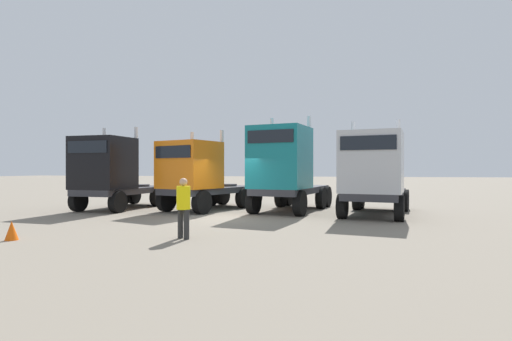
{
  "coord_description": "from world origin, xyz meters",
  "views": [
    {
      "loc": [
        5.22,
        -15.76,
        2.01
      ],
      "look_at": [
        0.53,
        3.32,
        1.97
      ],
      "focal_mm": 27.95,
      "sensor_mm": 36.0,
      "label": 1
    }
  ],
  "objects_px": {
    "visitor_in_hivis": "(183,204)",
    "semi_truck_orange": "(199,175)",
    "semi_truck_silver": "(373,173)",
    "semi_truck_black": "(112,173)",
    "semi_truck_teal": "(284,168)",
    "traffic_cone_near": "(12,230)"
  },
  "relations": [
    {
      "from": "visitor_in_hivis",
      "to": "semi_truck_orange",
      "type": "bearing_deg",
      "value": -133.51
    },
    {
      "from": "semi_truck_orange",
      "to": "semi_truck_silver",
      "type": "bearing_deg",
      "value": 103.91
    },
    {
      "from": "semi_truck_teal",
      "to": "traffic_cone_near",
      "type": "xyz_separation_m",
      "value": [
        -6.31,
        -9.03,
        -1.8
      ]
    },
    {
      "from": "semi_truck_orange",
      "to": "semi_truck_teal",
      "type": "distance_m",
      "value": 4.22
    },
    {
      "from": "semi_truck_teal",
      "to": "visitor_in_hivis",
      "type": "height_order",
      "value": "semi_truck_teal"
    },
    {
      "from": "semi_truck_silver",
      "to": "traffic_cone_near",
      "type": "distance_m",
      "value": 13.28
    },
    {
      "from": "semi_truck_black",
      "to": "visitor_in_hivis",
      "type": "distance_m",
      "value": 9.68
    },
    {
      "from": "semi_truck_black",
      "to": "semi_truck_teal",
      "type": "relative_size",
      "value": 0.95
    },
    {
      "from": "semi_truck_black",
      "to": "semi_truck_silver",
      "type": "relative_size",
      "value": 0.92
    },
    {
      "from": "semi_truck_black",
      "to": "visitor_in_hivis",
      "type": "relative_size",
      "value": 3.37
    },
    {
      "from": "semi_truck_silver",
      "to": "visitor_in_hivis",
      "type": "xyz_separation_m",
      "value": [
        -5.61,
        -6.9,
        -0.82
      ]
    },
    {
      "from": "traffic_cone_near",
      "to": "visitor_in_hivis",
      "type": "bearing_deg",
      "value": 16.43
    },
    {
      "from": "semi_truck_orange",
      "to": "semi_truck_silver",
      "type": "xyz_separation_m",
      "value": [
        8.16,
        -0.58,
        0.1
      ]
    },
    {
      "from": "semi_truck_black",
      "to": "semi_truck_orange",
      "type": "relative_size",
      "value": 0.96
    },
    {
      "from": "semi_truck_orange",
      "to": "visitor_in_hivis",
      "type": "height_order",
      "value": "semi_truck_orange"
    },
    {
      "from": "semi_truck_orange",
      "to": "semi_truck_teal",
      "type": "xyz_separation_m",
      "value": [
        4.2,
        0.18,
        0.32
      ]
    },
    {
      "from": "semi_truck_silver",
      "to": "visitor_in_hivis",
      "type": "bearing_deg",
      "value": -29.91
    },
    {
      "from": "visitor_in_hivis",
      "to": "traffic_cone_near",
      "type": "distance_m",
      "value": 4.91
    },
    {
      "from": "semi_truck_black",
      "to": "traffic_cone_near",
      "type": "relative_size",
      "value": 10.8
    },
    {
      "from": "visitor_in_hivis",
      "to": "traffic_cone_near",
      "type": "xyz_separation_m",
      "value": [
        -4.66,
        -1.37,
        -0.75
      ]
    },
    {
      "from": "semi_truck_black",
      "to": "semi_truck_teal",
      "type": "distance_m",
      "value": 8.58
    },
    {
      "from": "semi_truck_silver",
      "to": "visitor_in_hivis",
      "type": "distance_m",
      "value": 8.93
    }
  ]
}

